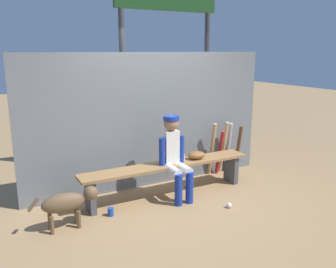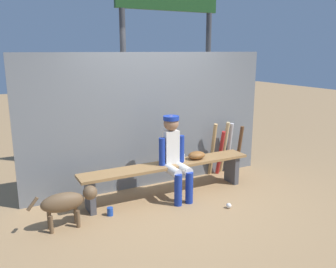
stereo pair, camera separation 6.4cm
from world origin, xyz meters
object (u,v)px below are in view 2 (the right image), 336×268
object	(u,v)px
bat_wood_tan	(213,149)
cup_on_bench	(182,158)
player_seated	(175,154)
bat_aluminum_red	(220,153)
bat_wood_dark	(239,149)
bat_aluminum_silver	(229,148)
cup_on_ground	(110,212)
dog	(67,202)
dugout_bench	(168,171)
scoreboard	(172,19)
bat_wood_natural	(224,147)
baseball_glove	(197,155)
baseball	(229,206)

from	to	relation	value
bat_wood_tan	cup_on_bench	size ratio (longest dim) A/B	8.56
player_seated	bat_aluminum_red	world-z (taller)	player_seated
bat_aluminum_red	bat_wood_dark	size ratio (longest dim) A/B	0.95
bat_aluminum_silver	cup_on_ground	xyz separation A→B (m)	(-2.42, -0.66, -0.40)
bat_aluminum_red	cup_on_ground	size ratio (longest dim) A/B	7.32
bat_aluminum_red	bat_aluminum_silver	bearing A→B (deg)	10.13
dog	dugout_bench	bearing A→B (deg)	11.25
player_seated	dugout_bench	bearing A→B (deg)	113.93
cup_on_ground	dugout_bench	bearing A→B (deg)	13.68
bat_aluminum_red	bat_aluminum_silver	world-z (taller)	bat_aluminum_silver
bat_wood_tan	bat_aluminum_silver	size ratio (longest dim) A/B	1.03
bat_wood_dark	scoreboard	distance (m)	2.58
player_seated	bat_wood_natural	distance (m)	1.42
dugout_bench	bat_wood_tan	size ratio (longest dim) A/B	2.83
bat_wood_natural	bat_aluminum_red	bearing A→B (deg)	-154.56
baseball_glove	bat_wood_dark	size ratio (longest dim) A/B	0.33
player_seated	scoreboard	xyz separation A→B (m)	(0.71, 1.44, 2.00)
bat_wood_dark	cup_on_ground	distance (m)	2.70
bat_wood_natural	scoreboard	size ratio (longest dim) A/B	0.25
bat_wood_natural	baseball	xyz separation A→B (m)	(-0.81, -1.23, -0.43)
bat_wood_natural	cup_on_bench	distance (m)	1.19
dog	bat_aluminum_silver	bearing A→B (deg)	13.65
bat_aluminum_silver	cup_on_bench	size ratio (longest dim) A/B	8.32
player_seated	scoreboard	distance (m)	2.56
baseball	cup_on_ground	size ratio (longest dim) A/B	0.67
player_seated	baseball	world-z (taller)	player_seated
cup_on_bench	baseball_glove	bearing A→B (deg)	-1.18
bat_aluminum_red	bat_wood_natural	size ratio (longest dim) A/B	0.85
scoreboard	dugout_bench	bearing A→B (deg)	-119.99
baseball	bat_wood_natural	bearing A→B (deg)	56.60
bat_aluminum_silver	baseball	world-z (taller)	bat_aluminum_silver
cup_on_bench	dog	xyz separation A→B (m)	(-1.79, -0.31, -0.22)
cup_on_bench	bat_wood_dark	bearing A→B (deg)	14.59
cup_on_bench	scoreboard	distance (m)	2.54
dog	baseball	bearing A→B (deg)	-13.08
dog	bat_aluminum_red	bearing A→B (deg)	13.92
bat_aluminum_red	bat_wood_natural	distance (m)	0.15
cup_on_ground	bat_aluminum_red	bearing A→B (deg)	15.63
player_seated	cup_on_ground	distance (m)	1.21
cup_on_bench	bat_wood_natural	bearing A→B (deg)	21.38
bat_wood_tan	cup_on_ground	distance (m)	2.21
baseball	cup_on_bench	size ratio (longest dim) A/B	0.67
bat_wood_tan	bat_aluminum_red	bearing A→B (deg)	-16.02
player_seated	bat_wood_dark	size ratio (longest dim) A/B	1.44
baseball_glove	scoreboard	xyz separation A→B (m)	(0.26, 1.32, 2.11)
player_seated	cup_on_bench	distance (m)	0.25
baseball	bat_wood_dark	bearing A→B (deg)	46.87
baseball	cup_on_ground	bearing A→B (deg)	160.21
scoreboard	baseball	bearing A→B (deg)	-96.11
cup_on_ground	bat_aluminum_silver	bearing A→B (deg)	15.16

